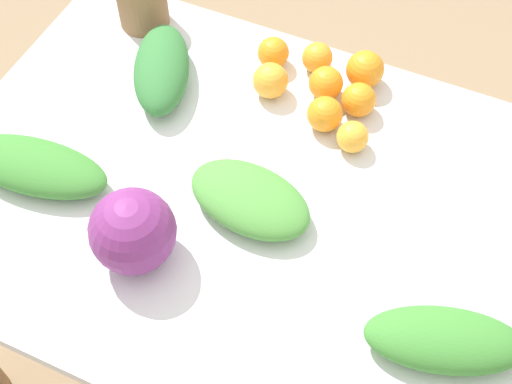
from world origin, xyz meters
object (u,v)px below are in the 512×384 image
object	(u,v)px
orange_0	(326,83)
orange_2	(270,81)
paper_bag	(142,0)
orange_6	(317,58)
orange_5	(365,70)
greens_bunch_kale	(445,340)
greens_bunch_scallion	(34,166)
orange_3	(353,137)
orange_4	(273,53)
greens_bunch_dandelion	(162,69)
orange_1	(325,114)
greens_bunch_chard	(251,200)
cabbage_purple	(133,231)
orange_7	(359,100)

from	to	relation	value
orange_0	orange_2	size ratio (longest dim) A/B	0.96
paper_bag	orange_6	bearing A→B (deg)	-177.09
orange_2	orange_5	distance (m)	0.21
greens_bunch_kale	greens_bunch_scallion	bearing A→B (deg)	-1.61
orange_2	orange_5	bearing A→B (deg)	-147.41
orange_3	orange_4	xyz separation A→B (m)	(0.24, -0.15, 0.00)
greens_bunch_dandelion	orange_1	size ratio (longest dim) A/B	3.54
greens_bunch_chard	orange_1	xyz separation A→B (m)	(-0.05, -0.25, 0.00)
greens_bunch_chard	orange_0	bearing A→B (deg)	-93.71
orange_5	orange_4	bearing A→B (deg)	7.99
orange_2	cabbage_purple	bearing A→B (deg)	82.57
paper_bag	orange_0	world-z (taller)	paper_bag
paper_bag	greens_bunch_kale	world-z (taller)	paper_bag
paper_bag	orange_7	bearing A→B (deg)	173.71
greens_bunch_kale	orange_7	world-z (taller)	orange_7
greens_bunch_scallion	orange_6	bearing A→B (deg)	-128.10
orange_4	paper_bag	bearing A→B (deg)	-0.94
orange_4	cabbage_purple	bearing A→B (deg)	86.68
orange_1	orange_3	distance (m)	0.08
cabbage_purple	orange_6	distance (m)	0.59
orange_7	greens_bunch_dandelion	bearing A→B (deg)	12.74
orange_2	orange_4	distance (m)	0.09
paper_bag	orange_3	world-z (taller)	paper_bag
orange_5	greens_bunch_dandelion	bearing A→B (deg)	23.94
orange_2	orange_6	size ratio (longest dim) A/B	1.13
greens_bunch_scallion	orange_7	world-z (taller)	orange_7
greens_bunch_dandelion	orange_1	xyz separation A→B (m)	(-0.37, -0.03, -0.00)
orange_0	orange_5	size ratio (longest dim) A/B	0.89
orange_5	paper_bag	bearing A→B (deg)	2.47
orange_3	orange_5	world-z (taller)	orange_5
greens_bunch_scallion	orange_7	size ratio (longest dim) A/B	4.27
orange_2	orange_3	bearing A→B (deg)	161.81
orange_3	orange_4	world-z (taller)	orange_4
greens_bunch_dandelion	greens_bunch_chard	bearing A→B (deg)	144.32
greens_bunch_chard	orange_7	world-z (taller)	orange_7
greens_bunch_dandelion	orange_4	xyz separation A→B (m)	(-0.20, -0.15, -0.01)
orange_0	orange_3	bearing A→B (deg)	132.08
greens_bunch_chard	greens_bunch_dandelion	xyz separation A→B (m)	(0.32, -0.23, 0.01)
paper_bag	orange_6	distance (m)	0.43
greens_bunch_chard	greens_bunch_kale	bearing A→B (deg)	162.90
cabbage_purple	greens_bunch_kale	bearing A→B (deg)	-175.05
orange_1	greens_bunch_scallion	bearing A→B (deg)	37.11
greens_bunch_chard	orange_7	bearing A→B (deg)	-107.53
orange_2	orange_4	xyz separation A→B (m)	(0.03, -0.08, -0.00)
cabbage_purple	orange_7	xyz separation A→B (m)	(-0.25, -0.50, -0.04)
greens_bunch_dandelion	orange_3	size ratio (longest dim) A/B	4.02
orange_0	orange_4	size ratio (longest dim) A/B	1.05
greens_bunch_chard	orange_1	bearing A→B (deg)	-101.40
greens_bunch_chard	orange_6	world-z (taller)	orange_6
greens_bunch_dandelion	orange_6	world-z (taller)	greens_bunch_dandelion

